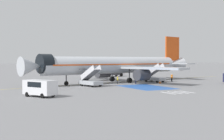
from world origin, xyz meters
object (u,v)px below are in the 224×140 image
airliner (117,65)px  boarding_stairs_aft (154,77)px  traffic_cone_0 (160,82)px  service_van_0 (40,87)px  boarding_stairs_forward (90,81)px  ground_crew_2 (172,77)px  fuel_tanker (109,71)px  ground_crew_0 (117,79)px  ground_crew_1 (136,79)px

airliner → boarding_stairs_aft: 8.78m
traffic_cone_0 → service_van_0: bearing=-156.9°
boarding_stairs_forward → traffic_cone_0: (15.64, -0.04, -0.67)m
boarding_stairs_aft → ground_crew_2: (4.27, -0.74, -0.02)m
airliner → service_van_0: bearing=118.0°
boarding_stairs_aft → ground_crew_2: bearing=-22.9°
service_van_0 → fuel_tanker: bearing=23.2°
boarding_stairs_forward → fuel_tanker: (16.93, 26.85, 0.68)m
airliner → ground_crew_0: bearing=140.9°
ground_crew_2 → boarding_stairs_aft: bearing=-115.6°
boarding_stairs_forward → traffic_cone_0: size_ratio=8.57×
airliner → ground_crew_2: size_ratio=25.38×
service_van_0 → ground_crew_0: (19.30, 14.51, -0.42)m
boarding_stairs_aft → boarding_stairs_forward: bearing=180.0°
ground_crew_0 → traffic_cone_0: 9.03m
ground_crew_2 → traffic_cone_0: ground_crew_2 is taller
airliner → ground_crew_1: bearing=-174.6°
fuel_tanker → ground_crew_2: bearing=0.7°
boarding_stairs_forward → ground_crew_2: (21.14, 3.16, -0.00)m
boarding_stairs_aft → traffic_cone_0: (-1.24, -3.94, -0.69)m
boarding_stairs_aft → fuel_tanker: bearing=76.9°
service_van_0 → ground_crew_0: bearing=7.2°
service_van_0 → traffic_cone_0: size_ratio=7.86×
airliner → ground_crew_1: airliner is taller
airliner → ground_crew_1: 6.06m
boarding_stairs_aft → fuel_tanker: 22.96m
boarding_stairs_forward → ground_crew_2: bearing=-4.5°
boarding_stairs_forward → service_van_0: size_ratio=1.09×
airliner → boarding_stairs_aft: (7.93, -2.62, -2.72)m
ground_crew_1 → traffic_cone_0: (4.99, -1.46, -0.59)m
airliner → traffic_cone_0: airliner is taller
fuel_tanker → traffic_cone_0: (-1.30, -26.89, -1.35)m
ground_crew_0 → boarding_stairs_aft: bearing=-60.9°
airliner → ground_crew_0: 5.22m
fuel_tanker → ground_crew_2: 24.07m
ground_crew_0 → ground_crew_1: (3.63, -1.15, -0.01)m
boarding_stairs_forward → airliner: bearing=23.1°
ground_crew_2 → boarding_stairs_forward: bearing=-97.2°
boarding_stairs_forward → ground_crew_0: (7.01, 2.57, -0.07)m
fuel_tanker → traffic_cone_0: 26.96m
traffic_cone_0 → fuel_tanker: bearing=87.2°
airliner → fuel_tanker: bearing=-34.5°
airliner → boarding_stairs_aft: bearing=-121.3°
traffic_cone_0 → boarding_stairs_aft: bearing=72.5°
boarding_stairs_forward → fuel_tanker: boarding_stairs_forward is taller
boarding_stairs_aft → traffic_cone_0: 4.19m
ground_crew_1 → boarding_stairs_aft: bearing=78.6°
boarding_stairs_aft → ground_crew_2: 4.33m
service_van_0 → ground_crew_1: size_ratio=3.16×
ground_crew_2 → ground_crew_1: bearing=-96.3°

